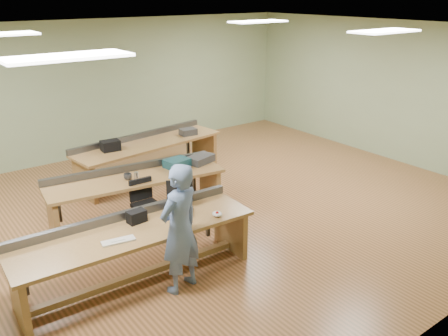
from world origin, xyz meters
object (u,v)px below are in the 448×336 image
(workbench_back, at_px, (148,151))
(laptop_base, at_px, (179,212))
(workbench_mid, at_px, (136,188))
(person, at_px, (180,229))
(workbench_front, at_px, (135,242))
(camera_bag, at_px, (137,216))
(parts_bin_grey, at_px, (201,159))
(mug, at_px, (128,177))
(drinks_can, at_px, (136,176))
(task_chair, at_px, (146,213))
(parts_bin_teal, at_px, (177,163))

(workbench_back, bearing_deg, laptop_base, -118.16)
(workbench_mid, distance_m, person, 2.17)
(workbench_front, xyz_separation_m, camera_bag, (0.11, 0.15, 0.27))
(person, height_order, parts_bin_grey, person)
(workbench_mid, bearing_deg, mug, -157.71)
(person, bearing_deg, laptop_base, -136.65)
(workbench_mid, distance_m, drinks_can, 0.29)
(workbench_back, height_order, camera_bag, camera_bag)
(workbench_front, height_order, task_chair, workbench_front)
(person, distance_m, drinks_can, 2.02)
(parts_bin_teal, bearing_deg, drinks_can, -172.62)
(task_chair, height_order, parts_bin_grey, parts_bin_grey)
(mug, bearing_deg, workbench_mid, 14.51)
(task_chair, bearing_deg, laptop_base, -92.10)
(parts_bin_teal, bearing_deg, workbench_front, -135.33)
(workbench_front, distance_m, drinks_can, 1.70)
(workbench_mid, bearing_deg, laptop_base, -87.41)
(task_chair, bearing_deg, drinks_can, 85.92)
(person, distance_m, task_chair, 1.78)
(task_chair, xyz_separation_m, mug, (-0.08, 0.41, 0.50))
(workbench_back, xyz_separation_m, laptop_base, (-1.19, -3.09, 0.21))
(workbench_front, relative_size, person, 1.86)
(parts_bin_teal, xyz_separation_m, mug, (-0.93, -0.02, -0.02))
(person, xyz_separation_m, parts_bin_grey, (1.68, 2.02, -0.03))
(person, height_order, parts_bin_teal, person)
(person, relative_size, drinks_can, 13.29)
(mug, height_order, drinks_can, drinks_can)
(workbench_front, bearing_deg, drinks_can, 64.38)
(camera_bag, height_order, parts_bin_grey, camera_bag)
(parts_bin_teal, bearing_deg, workbench_back, 79.92)
(workbench_back, bearing_deg, parts_bin_teal, -107.14)
(parts_bin_grey, distance_m, drinks_can, 1.26)
(person, relative_size, parts_bin_teal, 4.22)
(workbench_mid, height_order, person, person)
(workbench_back, relative_size, mug, 24.72)
(workbench_mid, distance_m, camera_bag, 1.65)
(parts_bin_grey, bearing_deg, mug, 178.38)
(camera_bag, xyz_separation_m, mug, (0.57, 1.42, -0.03))
(workbench_front, height_order, drinks_can, drinks_can)
(parts_bin_grey, bearing_deg, person, -129.77)
(camera_bag, bearing_deg, mug, 64.37)
(workbench_mid, bearing_deg, workbench_front, -109.52)
(laptop_base, distance_m, drinks_can, 1.45)
(laptop_base, xyz_separation_m, mug, (-0.01, 1.53, 0.03))
(workbench_mid, xyz_separation_m, camera_bag, (-0.72, -1.46, 0.27))
(workbench_front, height_order, person, person)
(workbench_mid, xyz_separation_m, laptop_base, (-0.14, -1.57, 0.21))
(workbench_back, bearing_deg, drinks_can, -130.53)
(task_chair, distance_m, drinks_can, 0.60)
(person, bearing_deg, workbench_front, -68.58)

